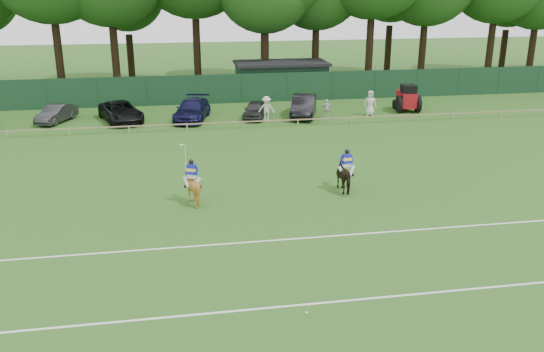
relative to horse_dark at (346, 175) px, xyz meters
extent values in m
plane|color=#1E4C14|center=(-4.47, -4.20, -0.80)|extent=(160.00, 160.00, 0.00)
imported|color=black|center=(0.00, 0.00, 0.00)|extent=(1.00, 1.95, 1.59)
imported|color=brown|center=(-7.66, -0.36, -0.01)|extent=(1.78, 1.85, 1.57)
imported|color=#2A2A2C|center=(-16.98, 17.95, -0.15)|extent=(2.78, 4.15, 1.29)
imported|color=black|center=(-12.24, 17.37, -0.06)|extent=(4.01, 5.82, 1.48)
imported|color=#131239|center=(-6.97, 17.03, -0.02)|extent=(3.37, 5.70, 1.55)
imported|color=#2F2E31|center=(-2.19, 16.73, -0.14)|extent=(2.64, 4.12, 1.31)
imported|color=black|center=(1.61, 16.73, 0.02)|extent=(3.10, 5.25, 1.64)
imported|color=beige|center=(-1.52, 15.45, 0.17)|extent=(1.34, 0.91, 1.92)
imported|color=silver|center=(3.15, 15.67, -0.05)|extent=(0.93, 0.52, 1.50)
imported|color=beige|center=(6.83, 16.22, 0.17)|extent=(1.05, 0.80, 1.94)
cube|color=silver|center=(0.00, 0.00, 0.56)|extent=(0.38, 0.29, 0.18)
cube|color=#181CB1|center=(0.00, 0.00, 0.88)|extent=(0.42, 0.34, 0.51)
cube|color=yellow|center=(0.00, 0.00, 0.86)|extent=(0.45, 0.32, 0.18)
sphere|color=black|center=(0.00, 0.00, 1.25)|extent=(0.25, 0.25, 0.25)
cylinder|color=silver|center=(0.26, -0.03, 0.26)|extent=(0.42, 0.36, 0.59)
cylinder|color=silver|center=(-0.26, -0.07, 0.26)|extent=(0.42, 0.33, 0.59)
cube|color=silver|center=(-7.66, -0.36, 0.54)|extent=(0.44, 0.40, 0.18)
cube|color=#181CB1|center=(-7.66, -0.36, 0.86)|extent=(0.49, 0.45, 0.51)
cube|color=yellow|center=(-7.66, -0.36, 0.84)|extent=(0.51, 0.45, 0.18)
sphere|color=black|center=(-7.66, -0.36, 1.23)|extent=(0.25, 0.25, 0.25)
cylinder|color=silver|center=(-7.45, -0.53, 0.24)|extent=(0.48, 0.26, 0.59)
cylinder|color=silver|center=(-7.91, -0.29, 0.24)|extent=(0.37, 0.46, 0.59)
cylinder|color=tan|center=(-7.90, -0.18, 1.41)|extent=(0.07, 0.64, 1.17)
sphere|color=silver|center=(-4.50, -10.75, -0.75)|extent=(0.09, 0.09, 0.09)
cube|color=silver|center=(-4.47, -10.20, -0.79)|extent=(60.00, 0.10, 0.01)
cube|color=silver|center=(-4.47, -5.20, -0.79)|extent=(60.00, 0.10, 0.01)
cube|color=#997F5B|center=(-4.47, 13.80, -0.35)|extent=(62.00, 0.08, 0.08)
cube|color=#14351E|center=(-4.47, 22.80, 0.45)|extent=(92.00, 0.04, 2.50)
cube|color=#14331E|center=(1.53, 25.80, 0.60)|extent=(8.00, 4.00, 2.80)
cube|color=black|center=(1.53, 25.80, 2.12)|extent=(8.40, 4.40, 0.24)
cube|color=maroon|center=(10.27, 17.30, 0.16)|extent=(1.43, 2.31, 1.18)
cube|color=black|center=(10.22, 16.94, 0.98)|extent=(1.22, 1.30, 0.82)
cylinder|color=black|center=(9.42, 16.76, -0.11)|extent=(0.43, 1.39, 1.36)
cylinder|color=black|center=(10.96, 16.57, -0.11)|extent=(0.43, 1.39, 1.36)
cylinder|color=black|center=(9.69, 18.28, -0.43)|extent=(0.36, 0.75, 0.73)
cylinder|color=black|center=(11.05, 18.12, -0.43)|extent=(0.36, 0.75, 0.73)
camera|label=1|loc=(-8.28, -26.19, 9.22)|focal=38.00mm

